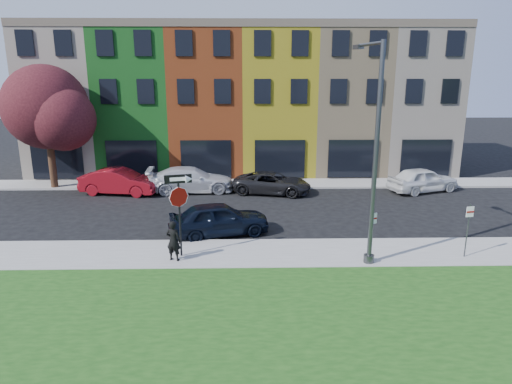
{
  "coord_description": "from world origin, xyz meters",
  "views": [
    {
      "loc": [
        -2.28,
        -14.33,
        7.24
      ],
      "look_at": [
        -1.88,
        4.0,
        2.4
      ],
      "focal_mm": 32.0,
      "sensor_mm": 36.0,
      "label": 1
    }
  ],
  "objects_px": {
    "man": "(173,241)",
    "sedan_near": "(219,219)",
    "stop_sign": "(179,199)",
    "street_lamp": "(373,156)"
  },
  "relations": [
    {
      "from": "man",
      "to": "sedan_near",
      "type": "height_order",
      "value": "man"
    },
    {
      "from": "stop_sign",
      "to": "street_lamp",
      "type": "bearing_deg",
      "value": -17.95
    },
    {
      "from": "stop_sign",
      "to": "street_lamp",
      "type": "distance_m",
      "value": 7.52
    },
    {
      "from": "stop_sign",
      "to": "man",
      "type": "bearing_deg",
      "value": -129.89
    },
    {
      "from": "sedan_near",
      "to": "stop_sign",
      "type": "bearing_deg",
      "value": 138.33
    },
    {
      "from": "man",
      "to": "street_lamp",
      "type": "height_order",
      "value": "street_lamp"
    },
    {
      "from": "stop_sign",
      "to": "street_lamp",
      "type": "relative_size",
      "value": 0.41
    },
    {
      "from": "sedan_near",
      "to": "street_lamp",
      "type": "xyz_separation_m",
      "value": [
        5.93,
        -3.32,
        3.48
      ]
    },
    {
      "from": "sedan_near",
      "to": "man",
      "type": "bearing_deg",
      "value": 138.32
    },
    {
      "from": "stop_sign",
      "to": "sedan_near",
      "type": "xyz_separation_m",
      "value": [
        1.36,
        2.72,
        -1.71
      ]
    }
  ]
}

